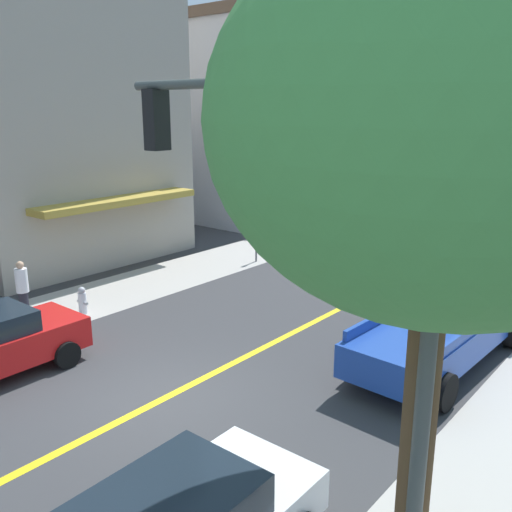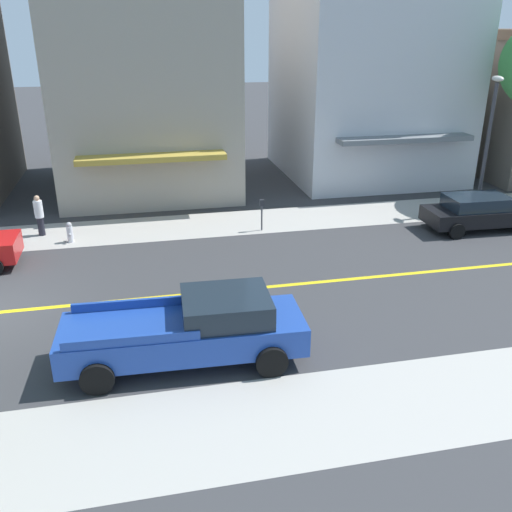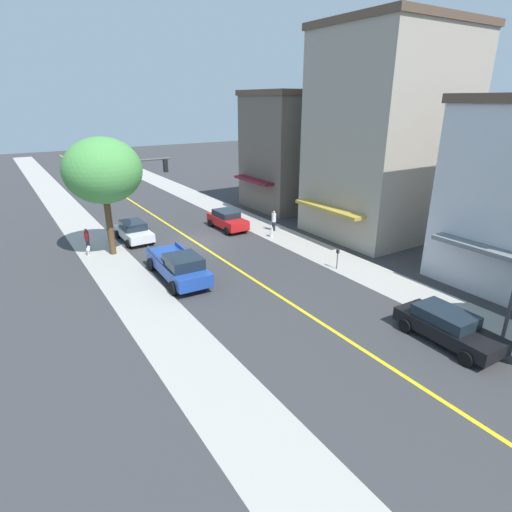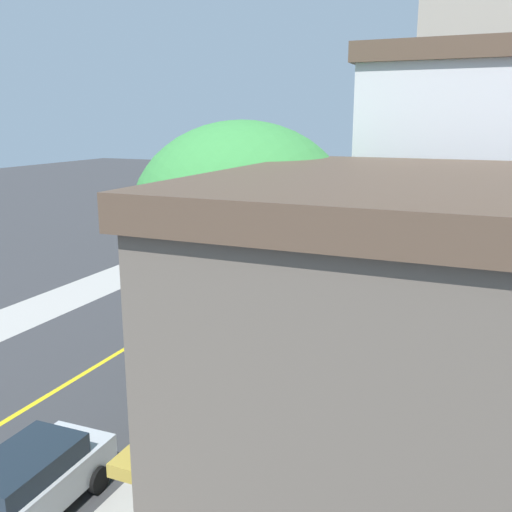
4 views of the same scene
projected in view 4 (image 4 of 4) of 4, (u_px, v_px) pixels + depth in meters
ground_plane at (293, 247)px, 39.39m from camera, size 140.00×140.00×0.00m
sidewalk_left at (389, 256)px, 36.90m from camera, size 3.15×126.00×0.01m
sidewalk_right at (209, 239)px, 41.88m from camera, size 3.15×126.00×0.01m
road_centerline_stripe at (293, 247)px, 39.39m from camera, size 0.20×126.00×0.00m
street_tree_left_near at (242, 215)px, 13.88m from camera, size 5.32×5.32×8.61m
street_tree_right_corner at (221, 159)px, 41.13m from camera, size 5.07×5.07×7.96m
fire_hydrant at (369, 255)px, 35.48m from camera, size 0.44×0.24×0.83m
parking_meter at (331, 278)px, 28.56m from camera, size 0.12×0.18×1.33m
traffic_light_mast at (239, 178)px, 41.07m from camera, size 4.97×0.32×6.73m
street_lamp at (259, 273)px, 18.51m from camera, size 0.70×0.36×6.00m
red_sedan_left_curb at (353, 235)px, 39.44m from camera, size 1.97×4.26×1.54m
silver_sedan_left_curb at (19, 490)px, 12.34m from camera, size 2.07×4.77×1.56m
white_sedan_right_curb at (259, 225)px, 43.30m from camera, size 2.06×4.16×1.48m
black_sedan_left_curb at (219, 335)px, 21.28m from camera, size 2.15×4.69×1.46m
blue_pickup_truck at (206, 246)px, 35.50m from camera, size 2.48×6.13×1.77m
pedestrian_red_shirt at (217, 222)px, 44.36m from camera, size 0.33×0.33×1.59m
pedestrian_white_shirt at (390, 245)px, 36.06m from camera, size 0.35×0.35×1.69m
small_dog at (209, 230)px, 43.68m from camera, size 0.44×0.74×0.56m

